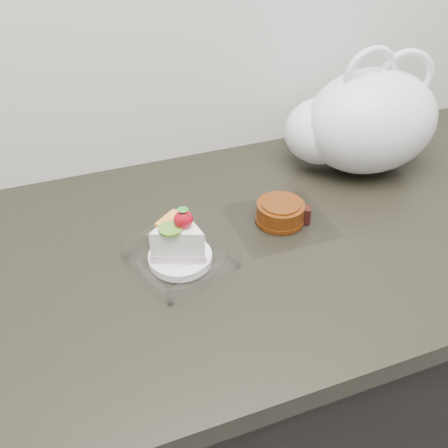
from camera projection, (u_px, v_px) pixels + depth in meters
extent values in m
cube|color=black|center=(218.00, 400.00, 1.15)|extent=(2.00, 0.60, 0.86)
cube|color=black|center=(217.00, 252.00, 0.88)|extent=(2.04, 0.64, 0.04)
cube|color=white|center=(181.00, 262.00, 0.82)|extent=(0.18, 0.18, 0.00)
cylinder|color=white|center=(180.00, 258.00, 0.82)|extent=(0.10, 0.10, 0.01)
ellipsoid|color=red|center=(183.00, 219.00, 0.76)|extent=(0.03, 0.03, 0.03)
cone|color=#2D7223|center=(183.00, 211.00, 0.75)|extent=(0.02, 0.02, 0.01)
cylinder|color=#61942B|center=(170.00, 229.00, 0.76)|extent=(0.04, 0.04, 0.00)
cube|color=orange|center=(168.00, 219.00, 0.78)|extent=(0.05, 0.04, 0.00)
cube|color=white|center=(279.00, 221.00, 0.91)|extent=(0.17, 0.16, 0.00)
cylinder|color=#682E0C|center=(280.00, 212.00, 0.90)|extent=(0.10, 0.10, 0.04)
cylinder|color=#682E0C|center=(280.00, 219.00, 0.91)|extent=(0.10, 0.10, 0.01)
cylinder|color=#682E0C|center=(281.00, 203.00, 0.89)|extent=(0.08, 0.08, 0.00)
cube|color=black|center=(303.00, 215.00, 0.90)|extent=(0.03, 0.03, 0.03)
ellipsoid|color=white|center=(371.00, 121.00, 1.01)|extent=(0.32, 0.27, 0.21)
ellipsoid|color=white|center=(323.00, 131.00, 1.02)|extent=(0.19, 0.18, 0.14)
torus|color=white|center=(370.00, 76.00, 0.95)|extent=(0.11, 0.02, 0.11)
torus|color=white|center=(406.00, 76.00, 0.96)|extent=(0.10, 0.06, 0.11)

